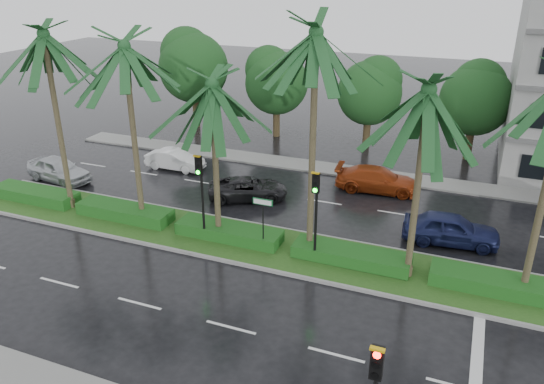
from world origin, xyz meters
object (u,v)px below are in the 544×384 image
at_px(car_red, 378,180).
at_px(car_blue, 451,229).
at_px(car_silver, 59,169).
at_px(car_darkgrey, 248,188).
at_px(car_white, 175,160).
at_px(signal_median_left, 201,185).
at_px(street_sign, 263,212).

height_order(car_red, car_blue, car_blue).
relative_size(car_silver, car_darkgrey, 0.99).
height_order(car_white, car_red, car_red).
xyz_separation_m(signal_median_left, street_sign, (3.00, 0.18, -0.87)).
xyz_separation_m(car_darkgrey, car_blue, (11.08, -1.17, 0.14)).
xyz_separation_m(car_red, car_blue, (4.50, -5.01, 0.05)).
xyz_separation_m(signal_median_left, car_darkgrey, (-0.17, 5.55, -2.38)).
distance_m(car_white, car_blue, 17.79).
relative_size(signal_median_left, car_darkgrey, 0.98).
bearing_deg(car_darkgrey, car_red, -84.14).
xyz_separation_m(car_silver, car_blue, (22.91, 0.68, 0.01)).
distance_m(car_darkgrey, car_red, 7.62).
bearing_deg(car_silver, signal_median_left, -97.63).
relative_size(street_sign, car_darkgrey, 0.58).
xyz_separation_m(car_white, car_red, (12.90, 1.28, 0.07)).
height_order(car_silver, car_white, car_silver).
height_order(signal_median_left, car_red, signal_median_left).
bearing_deg(car_white, car_darkgrey, -112.82).
bearing_deg(car_white, street_sign, -130.67).
xyz_separation_m(signal_median_left, car_blue, (10.91, 4.38, -2.24)).
bearing_deg(signal_median_left, street_sign, 3.47).
height_order(car_silver, car_darkgrey, car_silver).
relative_size(car_white, car_blue, 0.87).
relative_size(signal_median_left, car_white, 1.13).
bearing_deg(street_sign, car_silver, 166.79).
distance_m(signal_median_left, car_blue, 11.97).
relative_size(car_darkgrey, car_blue, 1.00).
distance_m(street_sign, car_darkgrey, 6.42).
xyz_separation_m(street_sign, car_white, (-9.49, 7.92, -1.49)).
bearing_deg(signal_median_left, car_red, 55.68).
bearing_deg(car_darkgrey, car_silver, 74.52).
bearing_deg(car_red, signal_median_left, 140.79).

